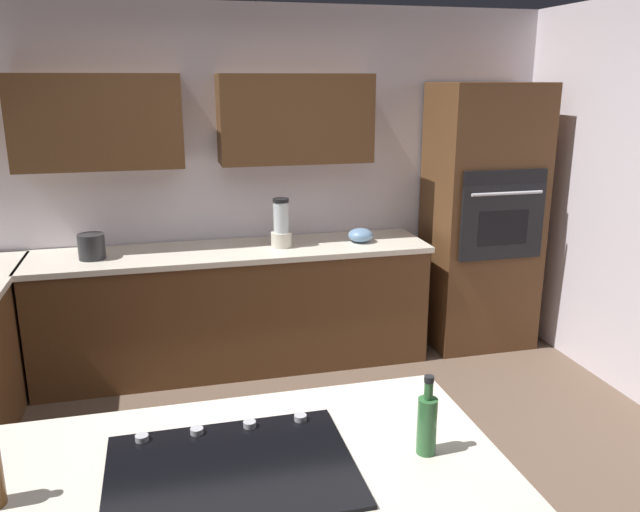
# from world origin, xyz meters

# --- Properties ---
(ground_plane) EXTENTS (14.00, 14.00, 0.00)m
(ground_plane) POSITION_xyz_m (0.00, 0.00, 0.00)
(ground_plane) COLOR brown
(wall_back) EXTENTS (6.00, 0.44, 2.60)m
(wall_back) POSITION_xyz_m (0.06, -2.05, 1.41)
(wall_back) COLOR silver
(wall_back) RESTS_ON ground
(lower_cabinets_back) EXTENTS (2.80, 0.60, 0.86)m
(lower_cabinets_back) POSITION_xyz_m (0.10, -1.72, 0.43)
(lower_cabinets_back) COLOR brown
(lower_cabinets_back) RESTS_ON ground
(countertop_back) EXTENTS (2.84, 0.64, 0.04)m
(countertop_back) POSITION_xyz_m (0.10, -1.72, 0.88)
(countertop_back) COLOR silver
(countertop_back) RESTS_ON lower_cabinets_back
(island_top) EXTENTS (1.73, 0.96, 0.04)m
(island_top) POSITION_xyz_m (0.42, 0.97, 0.88)
(island_top) COLOR silver
(island_top) RESTS_ON island_base
(wall_oven) EXTENTS (0.80, 0.66, 2.05)m
(wall_oven) POSITION_xyz_m (-1.85, -1.72, 1.03)
(wall_oven) COLOR brown
(wall_oven) RESTS_ON ground
(cooktop) EXTENTS (0.76, 0.56, 0.03)m
(cooktop) POSITION_xyz_m (0.42, 0.97, 0.91)
(cooktop) COLOR black
(cooktop) RESTS_ON island_top
(blender) EXTENTS (0.15, 0.15, 0.36)m
(blender) POSITION_xyz_m (-0.25, -1.69, 1.05)
(blender) COLOR beige
(blender) RESTS_ON countertop_back
(mixing_bowl) EXTENTS (0.19, 0.19, 0.10)m
(mixing_bowl) POSITION_xyz_m (-0.85, -1.69, 0.95)
(mixing_bowl) COLOR #668CB2
(mixing_bowl) RESTS_ON countertop_back
(kettle) EXTENTS (0.18, 0.18, 0.17)m
(kettle) POSITION_xyz_m (1.05, -1.69, 0.99)
(kettle) COLOR #262628
(kettle) RESTS_ON countertop_back
(second_bottle) EXTENTS (0.06, 0.06, 0.27)m
(second_bottle) POSITION_xyz_m (-0.21, 1.02, 1.01)
(second_bottle) COLOR #336B38
(second_bottle) RESTS_ON island_top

